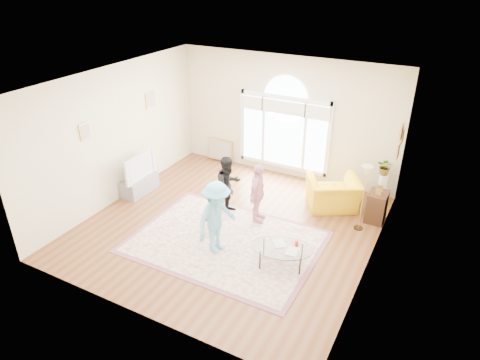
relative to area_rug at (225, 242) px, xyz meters
The scene contains 17 objects.
ground 0.61m from the area_rug, 111.56° to the left, with size 6.00×6.00×0.00m, color brown.
room_shell 3.75m from the area_rug, 93.62° to the left, with size 6.00×6.00×6.00m.
area_rug is the anchor object (origin of this frame).
rug_border 0.00m from the area_rug, 63.43° to the right, with size 3.80×2.80×0.01m, color #8B5261.
tv_console 3.10m from the area_rug, 163.73° to the left, with size 0.45×1.00×0.42m, color gray.
television 3.18m from the area_rug, 163.70° to the left, with size 0.17×1.12×0.64m.
coffee_table 1.38m from the area_rug, ahead, with size 1.33×1.04×0.54m.
armchair 2.88m from the area_rug, 57.53° to the left, with size 1.15×1.01×0.75m, color gold.
side_cabinet 3.47m from the area_rug, 42.21° to the left, with size 0.40×0.50×0.70m, color black.
floor_lamp 3.21m from the area_rug, 38.09° to the left, with size 0.26×0.26×1.51m.
plant_pedestal 4.13m from the area_rug, 53.05° to the left, with size 0.20×0.20×0.70m, color white.
potted_plant 4.22m from the area_rug, 53.05° to the left, with size 0.38×0.33×0.42m, color #33722D.
leaning_picture 4.08m from the area_rug, 121.81° to the left, with size 0.80×0.05×0.62m, color tan.
child_navy 0.74m from the area_rug, 156.05° to the left, with size 0.41×0.27×1.14m, color #16163D.
child_black 1.37m from the area_rug, 116.03° to the left, with size 0.68×0.53×1.39m, color black.
child_pink 1.28m from the area_rug, 78.09° to the left, with size 0.80×0.33×1.37m, color #EFA2B2.
child_blue 0.84m from the area_rug, 89.72° to the right, with size 0.98×0.57×1.52m, color #61B9DD.
Camera 1 is at (3.93, -6.89, 5.23)m, focal length 32.00 mm.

